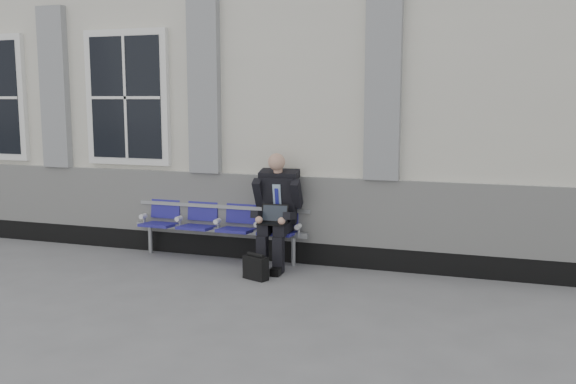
% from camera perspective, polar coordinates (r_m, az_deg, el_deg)
% --- Properties ---
extents(ground, '(70.00, 70.00, 0.00)m').
position_cam_1_polar(ground, '(9.02, -20.52, -6.58)').
color(ground, slate).
rests_on(ground, ground).
extents(station_building, '(14.40, 4.40, 4.49)m').
position_cam_1_polar(station_building, '(11.63, -10.21, 8.10)').
color(station_building, beige).
rests_on(station_building, ground).
extents(bench, '(2.60, 0.47, 0.91)m').
position_cam_1_polar(bench, '(9.02, -6.11, -2.50)').
color(bench, '#9EA0A3').
rests_on(bench, ground).
extents(businessman, '(0.65, 0.87, 1.53)m').
position_cam_1_polar(businessman, '(8.51, -0.99, -1.33)').
color(businessman, black).
rests_on(businessman, ground).
extents(briefcase, '(0.35, 0.25, 0.33)m').
position_cam_1_polar(briefcase, '(8.05, -2.89, -6.70)').
color(briefcase, black).
rests_on(briefcase, ground).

